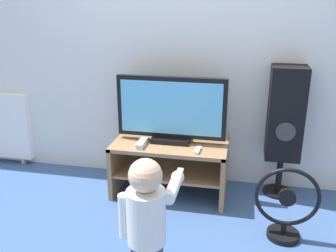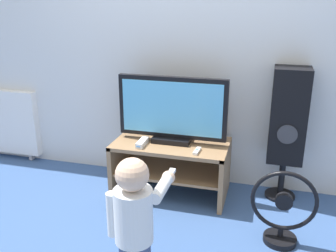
# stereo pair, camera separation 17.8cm
# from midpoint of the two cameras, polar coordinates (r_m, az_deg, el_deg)

# --- Properties ---
(ground_plane) EXTENTS (16.00, 16.00, 0.00)m
(ground_plane) POSITION_cam_midpoint_polar(r_m,az_deg,el_deg) (3.05, -2.32, -12.22)
(ground_plane) COLOR #38568C
(wall_back) EXTENTS (10.00, 0.06, 2.60)m
(wall_back) POSITION_cam_midpoint_polar(r_m,az_deg,el_deg) (3.20, 0.02, 13.99)
(wall_back) COLOR silver
(wall_back) RESTS_ON ground_plane
(tv_stand) EXTENTS (0.94, 0.51, 0.45)m
(tv_stand) POSITION_cam_midpoint_polar(r_m,az_deg,el_deg) (3.13, -1.25, -5.17)
(tv_stand) COLOR #93704C
(tv_stand) RESTS_ON ground_plane
(television) EXTENTS (0.89, 0.20, 0.54)m
(television) POSITION_cam_midpoint_polar(r_m,az_deg,el_deg) (3.01, -1.20, 2.37)
(television) COLOR black
(television) RESTS_ON tv_stand
(game_console) EXTENTS (0.05, 0.19, 0.04)m
(game_console) POSITION_cam_midpoint_polar(r_m,az_deg,el_deg) (3.01, -5.70, -2.64)
(game_console) COLOR white
(game_console) RESTS_ON tv_stand
(remote_primary) EXTENTS (0.04, 0.13, 0.03)m
(remote_primary) POSITION_cam_midpoint_polar(r_m,az_deg,el_deg) (2.88, 2.79, -3.74)
(remote_primary) COLOR white
(remote_primary) RESTS_ON tv_stand
(child) EXTENTS (0.31, 0.47, 0.82)m
(child) POSITION_cam_midpoint_polar(r_m,az_deg,el_deg) (2.04, -5.75, -13.64)
(child) COLOR #3F4C72
(child) RESTS_ON ground_plane
(speaker_tower) EXTENTS (0.27, 0.25, 1.09)m
(speaker_tower) POSITION_cam_midpoint_polar(r_m,az_deg,el_deg) (3.09, 15.90, 1.41)
(speaker_tower) COLOR black
(speaker_tower) RESTS_ON ground_plane
(floor_fan) EXTENTS (0.43, 0.22, 0.53)m
(floor_fan) POSITION_cam_midpoint_polar(r_m,az_deg,el_deg) (2.68, 15.73, -11.85)
(floor_fan) COLOR black
(floor_fan) RESTS_ON ground_plane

